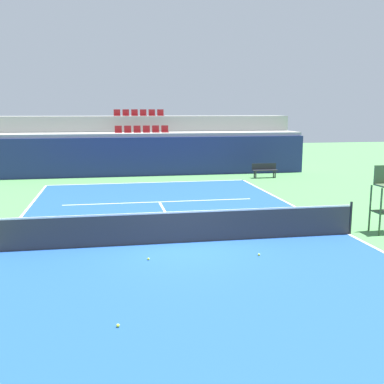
# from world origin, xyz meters

# --- Properties ---
(ground_plane) EXTENTS (80.00, 80.00, 0.00)m
(ground_plane) POSITION_xyz_m (0.00, 0.00, 0.00)
(ground_plane) COLOR #4C8C4C
(court_surface) EXTENTS (11.00, 24.00, 0.01)m
(court_surface) POSITION_xyz_m (0.00, 0.00, 0.01)
(court_surface) COLOR #1E4C99
(court_surface) RESTS_ON ground_plane
(baseline_far) EXTENTS (11.00, 0.10, 0.00)m
(baseline_far) POSITION_xyz_m (0.00, 11.95, 0.01)
(baseline_far) COLOR white
(baseline_far) RESTS_ON court_surface
(sideline_right) EXTENTS (0.10, 24.00, 0.00)m
(sideline_right) POSITION_xyz_m (5.45, 0.00, 0.01)
(sideline_right) COLOR white
(sideline_right) RESTS_ON court_surface
(service_line_far) EXTENTS (8.26, 0.10, 0.00)m
(service_line_far) POSITION_xyz_m (0.00, 6.40, 0.01)
(service_line_far) COLOR white
(service_line_far) RESTS_ON court_surface
(centre_service_line) EXTENTS (0.10, 6.40, 0.00)m
(centre_service_line) POSITION_xyz_m (0.00, 3.20, 0.01)
(centre_service_line) COLOR white
(centre_service_line) RESTS_ON court_surface
(back_wall) EXTENTS (20.34, 0.30, 2.35)m
(back_wall) POSITION_xyz_m (0.00, 14.72, 1.18)
(back_wall) COLOR navy
(back_wall) RESTS_ON ground_plane
(stands_tier_lower) EXTENTS (20.34, 2.40, 2.57)m
(stands_tier_lower) POSITION_xyz_m (0.00, 16.07, 1.28)
(stands_tier_lower) COLOR #9E9E99
(stands_tier_lower) RESTS_ON ground_plane
(stands_tier_upper) EXTENTS (20.34, 2.40, 3.58)m
(stands_tier_upper) POSITION_xyz_m (0.00, 18.47, 1.79)
(stands_tier_upper) COLOR #9E9E99
(stands_tier_upper) RESTS_ON ground_plane
(seating_row_lower) EXTENTS (3.38, 0.44, 0.44)m
(seating_row_lower) POSITION_xyz_m (-0.00, 16.16, 2.69)
(seating_row_lower) COLOR maroon
(seating_row_lower) RESTS_ON stands_tier_lower
(seating_row_upper) EXTENTS (3.38, 0.44, 0.44)m
(seating_row_upper) POSITION_xyz_m (-0.00, 18.56, 3.71)
(seating_row_upper) COLOR maroon
(seating_row_upper) RESTS_ON stands_tier_upper
(tennis_net) EXTENTS (11.08, 0.08, 1.07)m
(tennis_net) POSITION_xyz_m (0.00, 0.00, 0.51)
(tennis_net) COLOR black
(tennis_net) RESTS_ON court_surface
(player_bench) EXTENTS (1.50, 0.40, 0.85)m
(player_bench) POSITION_xyz_m (6.98, 12.70, 0.51)
(player_bench) COLOR #232328
(player_bench) RESTS_ON ground_plane
(tennis_ball_0) EXTENTS (0.07, 0.07, 0.07)m
(tennis_ball_0) POSITION_xyz_m (-1.17, -1.49, 0.04)
(tennis_ball_0) COLOR #CCE033
(tennis_ball_0) RESTS_ON court_surface
(tennis_ball_1) EXTENTS (0.07, 0.07, 0.07)m
(tennis_ball_1) POSITION_xyz_m (1.87, -1.66, 0.04)
(tennis_ball_1) COLOR #CCE033
(tennis_ball_1) RESTS_ON court_surface
(tennis_ball_2) EXTENTS (0.07, 0.07, 0.07)m
(tennis_ball_2) POSITION_xyz_m (-2.06, -5.28, 0.04)
(tennis_ball_2) COLOR #CCE033
(tennis_ball_2) RESTS_ON court_surface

